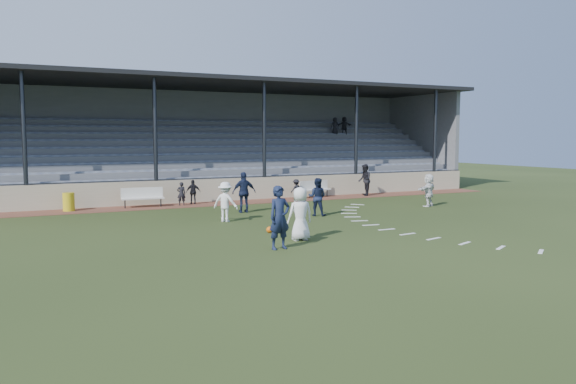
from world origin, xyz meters
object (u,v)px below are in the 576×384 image
at_px(player_white_lead, 300,214).
at_px(official, 365,180).
at_px(bench_right, 315,187).
at_px(trash_bin, 69,202).
at_px(player_navy_lead, 280,218).
at_px(football, 269,230).
at_px(bench_left, 142,196).

height_order(player_white_lead, official, official).
bearing_deg(bench_right, trash_bin, 170.72).
bearing_deg(bench_right, player_white_lead, -130.97).
height_order(bench_right, player_navy_lead, player_navy_lead).
relative_size(football, player_navy_lead, 0.12).
relative_size(trash_bin, football, 3.70).
height_order(player_navy_lead, official, player_navy_lead).
xyz_separation_m(bench_right, official, (3.07, -0.45, 0.35)).
height_order(football, player_white_lead, player_white_lead).
relative_size(player_white_lead, player_navy_lead, 0.91).
xyz_separation_m(trash_bin, player_navy_lead, (5.01, -12.21, 0.53)).
height_order(trash_bin, player_navy_lead, player_navy_lead).
bearing_deg(trash_bin, player_white_lead, -60.77).
relative_size(bench_left, trash_bin, 2.40).
distance_m(bench_left, bench_right, 9.67).
relative_size(trash_bin, player_white_lead, 0.48).
bearing_deg(bench_left, trash_bin, -177.42).
distance_m(bench_left, football, 9.70).
relative_size(bench_right, football, 8.98).
height_order(bench_right, player_white_lead, player_white_lead).
bearing_deg(bench_left, player_white_lead, -71.88).
height_order(bench_right, football, bench_right).
xyz_separation_m(bench_right, player_white_lead, (-6.77, -11.39, 0.30)).
distance_m(bench_right, player_white_lead, 13.25).
height_order(trash_bin, player_white_lead, player_white_lead).
bearing_deg(bench_left, official, 2.70).
xyz_separation_m(trash_bin, official, (16.09, -0.23, 0.49)).
relative_size(bench_left, player_navy_lead, 1.04).
bearing_deg(player_white_lead, official, -129.89).
height_order(football, player_navy_lead, player_navy_lead).
height_order(bench_left, bench_right, same).
distance_m(player_navy_lead, official, 16.32).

